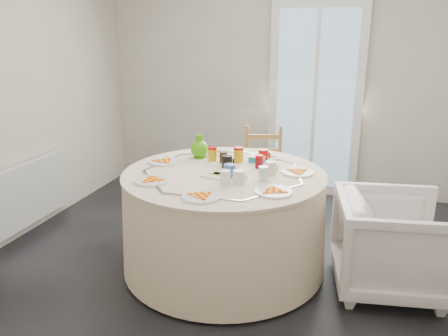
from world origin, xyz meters
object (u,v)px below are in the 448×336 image
(radiator, at_px, (32,192))
(green_pitcher, at_px, (199,145))
(wooden_chair, at_px, (264,168))
(table, at_px, (224,221))
(armchair, at_px, (393,238))

(radiator, distance_m, green_pitcher, 1.63)
(radiator, bearing_deg, green_pitcher, 7.53)
(wooden_chair, bearing_deg, radiator, -165.01)
(radiator, height_order, wooden_chair, wooden_chair)
(table, height_order, wooden_chair, wooden_chair)
(armchair, bearing_deg, green_pitcher, 70.47)
(table, distance_m, armchair, 1.22)
(radiator, xyz_separation_m, armchair, (3.07, -0.11, 0.01))
(wooden_chair, bearing_deg, armchair, -57.42)
(wooden_chair, height_order, armchair, wooden_chair)
(armchair, bearing_deg, radiator, 80.13)
(radiator, distance_m, wooden_chair, 2.18)
(table, relative_size, armchair, 2.03)
(radiator, distance_m, table, 1.85)
(table, bearing_deg, armchair, 0.64)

